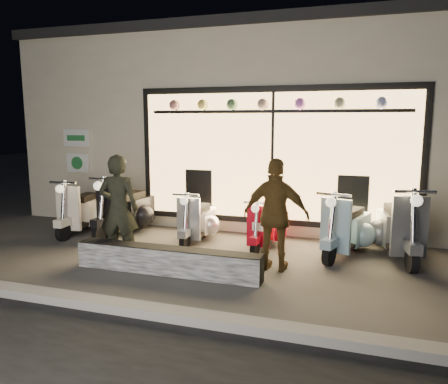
# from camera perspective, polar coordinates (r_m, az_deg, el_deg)

# --- Properties ---
(ground) EXTENTS (40.00, 40.00, 0.00)m
(ground) POSITION_cam_1_polar(r_m,az_deg,el_deg) (7.08, -3.54, -9.07)
(ground) COLOR #383533
(ground) RESTS_ON ground
(kerb) EXTENTS (40.00, 0.25, 0.12)m
(kerb) POSITION_cam_1_polar(r_m,az_deg,el_deg) (5.37, -11.62, -14.73)
(kerb) COLOR slate
(kerb) RESTS_ON ground
(shop_building) EXTENTS (10.20, 6.23, 4.20)m
(shop_building) POSITION_cam_1_polar(r_m,az_deg,el_deg) (11.50, 5.58, 8.65)
(shop_building) COLOR beige
(shop_building) RESTS_ON ground
(graffiti_barrier) EXTENTS (2.84, 0.28, 0.40)m
(graffiti_barrier) POSITION_cam_1_polar(r_m,az_deg,el_deg) (6.53, -7.41, -8.88)
(graffiti_barrier) COLOR black
(graffiti_barrier) RESTS_ON ground
(scooter_silver) EXTENTS (0.43, 1.32, 0.95)m
(scooter_silver) POSITION_cam_1_polar(r_m,az_deg,el_deg) (8.20, -3.35, -3.74)
(scooter_silver) COLOR black
(scooter_silver) RESTS_ON ground
(scooter_red) EXTENTS (0.44, 1.23, 0.88)m
(scooter_red) POSITION_cam_1_polar(r_m,az_deg,el_deg) (7.81, 5.53, -4.63)
(scooter_red) COLOR black
(scooter_red) RESTS_ON ground
(scooter_black) EXTENTS (0.65, 1.61, 1.14)m
(scooter_black) POSITION_cam_1_polar(r_m,az_deg,el_deg) (8.96, -12.34, -2.30)
(scooter_black) COLOR black
(scooter_black) RESTS_ON ground
(scooter_cream) EXTENTS (0.54, 1.50, 1.07)m
(scooter_cream) POSITION_cam_1_polar(r_m,az_deg,el_deg) (9.30, -17.70, -2.30)
(scooter_cream) COLOR black
(scooter_cream) RESTS_ON ground
(scooter_blue) EXTENTS (0.79, 1.51, 1.08)m
(scooter_blue) POSITION_cam_1_polar(r_m,az_deg,el_deg) (7.68, 15.88, -4.58)
(scooter_blue) COLOR black
(scooter_blue) RESTS_ON ground
(scooter_grey) EXTENTS (0.73, 1.66, 1.18)m
(scooter_grey) POSITION_cam_1_polar(r_m,az_deg,el_deg) (7.81, 21.77, -4.37)
(scooter_grey) COLOR black
(scooter_grey) RESTS_ON ground
(man) EXTENTS (0.70, 0.54, 1.72)m
(man) POSITION_cam_1_polar(r_m,az_deg,el_deg) (7.07, -13.61, -2.14)
(man) COLOR black
(man) RESTS_ON ground
(woman) EXTENTS (1.00, 0.44, 1.69)m
(woman) POSITION_cam_1_polar(r_m,az_deg,el_deg) (6.52, 6.81, -3.02)
(woman) COLOR brown
(woman) RESTS_ON ground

